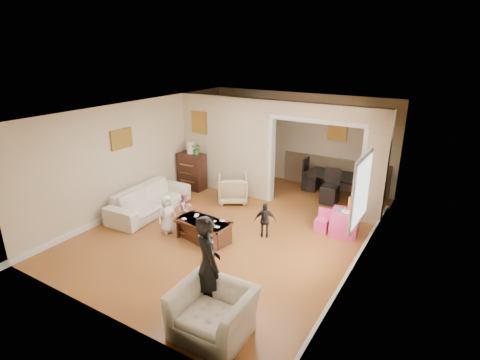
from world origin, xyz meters
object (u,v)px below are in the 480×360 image
Objects in this scene: child_kneel_b at (186,209)px; adult_person at (208,265)px; child_toddler at (265,220)px; coffee_cup at (206,221)px; table_lamp at (191,147)px; coffee_table at (203,230)px; dining_table at (337,185)px; cyan_cup at (340,209)px; armchair_front at (213,312)px; dresser at (192,171)px; armchair_back at (233,189)px; sofa at (150,200)px; play_table at (344,223)px; child_kneel_a at (167,214)px.

adult_person is at bearing -141.29° from child_kneel_b.
coffee_cup is at bearing 13.14° from child_toddler.
child_toddler is at bearing -25.79° from table_lamp.
adult_person is (3.45, -4.00, -0.41)m from table_lamp.
dining_table is at bearing 67.47° from coffee_table.
cyan_cup is (2.24, 1.73, 0.10)m from coffee_cup.
table_lamp is at bearing 128.54° from armchair_front.
dining_table reaches higher than coffee_table.
dresser is 5.29m from adult_person.
armchair_back is at bearing -65.55° from child_toddler.
armchair_front is at bearing -51.76° from coffee_cup.
armchair_back is (1.34, 1.62, 0.02)m from sofa.
child_kneel_b reaches higher than coffee_table.
coffee_cup is at bearing -120.59° from child_kneel_b.
sofa is 4.43m from cyan_cup.
coffee_cup is (2.15, -2.30, -0.04)m from dresser.
adult_person reaches higher than sofa.
armchair_front is at bearing -100.17° from play_table.
play_table is at bearing -171.59° from child_toddler.
dining_table is at bearing 24.06° from table_lamp.
child_kneel_b reaches higher than armchair_front.
child_toddler is (3.10, -1.50, -0.13)m from dresser.
armchair_front reaches higher than coffee_table.
armchair_front is 0.64× the size of dining_table.
child_kneel_a is (-3.29, -1.88, 0.16)m from play_table.
dresser reaches higher than play_table.
play_table is (4.48, -0.51, -0.24)m from dresser.
play_table is 0.65× the size of child_kneel_a.
child_kneel_a reaches higher than cyan_cup.
armchair_back is 2.06m from child_toddler.
coffee_table is at bearing -144.21° from cyan_cup.
armchair_front is at bearing 76.54° from child_toddler.
child_kneel_a is at bearing 140.25° from armchair_front.
dresser is at bearing -52.74° from child_toddler.
child_toddler is (3.10, -1.50, -0.82)m from table_lamp.
dining_table reaches higher than coffee_cup.
armchair_front is 1.38× the size of child_toddler.
child_toddler is at bearing -47.28° from adult_person.
child_toddler is at bearing 108.75° from armchair_back.
coffee_cup is at bearing -106.12° from sofa.
coffee_table is at bearing -105.98° from dining_table.
child_kneel_a is 1.11× the size of child_toddler.
armchair_front is 5.86m from table_lamp.
sofa is at bearing -20.48° from child_toddler.
dining_table is at bearing 111.09° from play_table.
dresser is at bearing 133.08° from coffee_cup.
sofa is 2.92× the size of armchair_back.
child_kneel_b is at bearing -116.28° from dining_table.
coffee_table is (1.90, -0.41, -0.11)m from sofa.
child_toddler is (-1.39, -0.98, 0.12)m from play_table.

